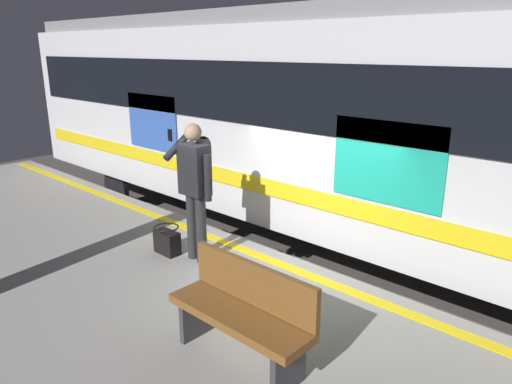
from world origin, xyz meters
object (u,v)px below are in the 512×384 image
handbag (167,241)px  bench (243,310)px  passenger (195,181)px  train_carriage (307,112)px

handbag → bench: 2.57m
passenger → handbag: (0.46, 0.16, -0.90)m
train_carriage → passenger: bearing=98.0°
train_carriage → bench: 4.75m
passenger → bench: size_ratio=1.28×
handbag → bench: bearing=158.6°
passenger → bench: 2.29m
bench → handbag: bearing=-21.4°
passenger → bench: bearing=150.3°
train_carriage → bench: (-2.33, 3.97, -1.18)m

